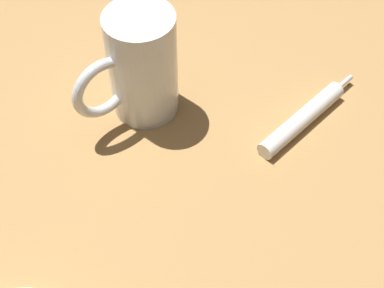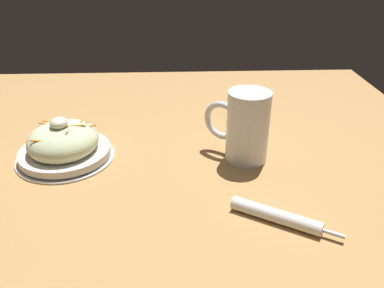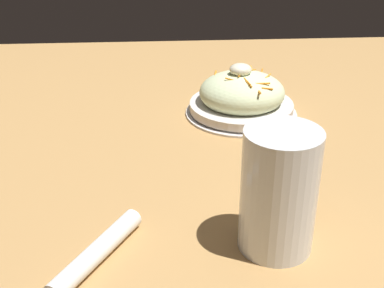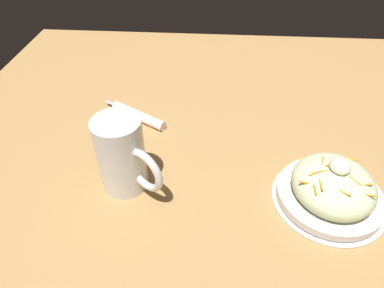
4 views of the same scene
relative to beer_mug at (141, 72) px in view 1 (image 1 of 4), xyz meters
The scene contains 3 objects.
ground_plane 0.23m from the beer_mug, 69.90° to the right, with size 1.43×1.43×0.00m, color #B2844C.
beer_mug is the anchor object (origin of this frame).
napkin_roll 0.23m from the beer_mug, ahead, with size 0.12×0.18×0.02m.
Camera 1 is at (0.12, -0.30, 0.60)m, focal length 51.63 mm.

